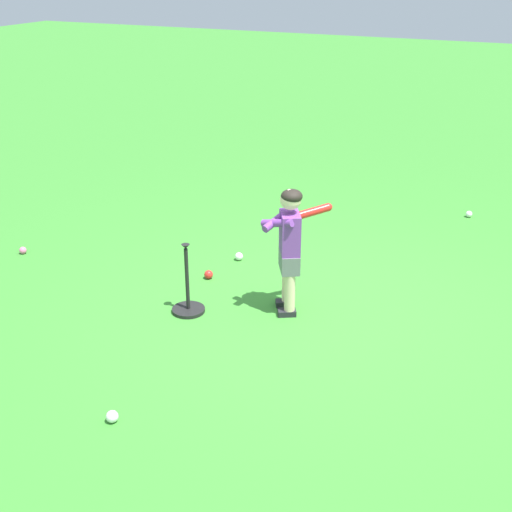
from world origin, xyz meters
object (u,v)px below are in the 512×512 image
(play_ball_center_lawn, at_px, (112,417))
(play_ball_midfield, at_px, (209,274))
(child_batter, at_px, (290,240))
(batting_tee, at_px, (188,301))
(play_ball_by_bucket, at_px, (239,256))
(play_ball_far_left, at_px, (469,214))
(play_ball_behind_batter, at_px, (23,250))

(play_ball_center_lawn, bearing_deg, play_ball_midfield, 11.66)
(child_batter, height_order, play_ball_center_lawn, child_batter)
(play_ball_center_lawn, distance_m, batting_tee, 1.52)
(play_ball_center_lawn, bearing_deg, child_batter, -14.00)
(play_ball_by_bucket, distance_m, play_ball_far_left, 2.87)
(child_batter, bearing_deg, play_ball_behind_batter, 90.54)
(play_ball_behind_batter, height_order, play_ball_far_left, play_ball_far_left)
(play_ball_midfield, xyz_separation_m, play_ball_by_bucket, (0.49, -0.08, -0.00))
(play_ball_by_bucket, distance_m, batting_tee, 1.13)
(play_ball_behind_batter, relative_size, play_ball_far_left, 0.98)
(play_ball_behind_batter, xyz_separation_m, batting_tee, (-0.35, -2.12, 0.07))
(play_ball_behind_batter, bearing_deg, play_ball_far_left, -53.16)
(play_ball_midfield, bearing_deg, child_batter, -105.61)
(play_ball_midfield, relative_size, play_ball_by_bucket, 1.04)
(child_batter, relative_size, play_ball_center_lawn, 13.24)
(play_ball_behind_batter, distance_m, play_ball_far_left, 4.91)
(play_ball_center_lawn, xyz_separation_m, batting_tee, (1.49, 0.29, 0.06))
(play_ball_midfield, height_order, play_ball_behind_batter, play_ball_midfield)
(play_ball_by_bucket, relative_size, batting_tee, 0.13)
(child_batter, xyz_separation_m, play_ball_behind_batter, (-0.03, 2.88, -0.61))
(play_ball_center_lawn, relative_size, play_ball_far_left, 1.10)
(play_ball_far_left, relative_size, batting_tee, 0.12)
(play_ball_far_left, bearing_deg, batting_tee, 151.26)
(play_ball_midfield, distance_m, play_ball_far_left, 3.30)
(batting_tee, bearing_deg, child_batter, -63.45)
(play_ball_by_bucket, bearing_deg, batting_tee, -176.37)
(child_batter, bearing_deg, batting_tee, 116.55)
(child_batter, xyz_separation_m, play_ball_midfield, (0.25, 0.91, -0.61))
(child_batter, height_order, play_ball_midfield, child_batter)
(play_ball_far_left, bearing_deg, play_ball_midfield, 143.74)
(play_ball_midfield, height_order, play_ball_far_left, play_ball_midfield)
(play_ball_center_lawn, xyz_separation_m, play_ball_far_left, (4.79, -1.52, -0.00))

